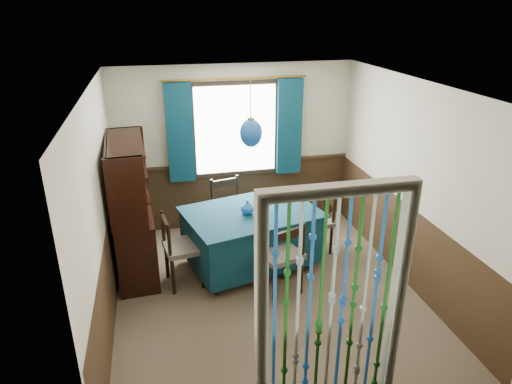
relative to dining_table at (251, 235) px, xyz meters
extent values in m
plane|color=brown|center=(0.04, -0.66, -0.46)|extent=(4.00, 4.00, 0.00)
plane|color=silver|center=(0.04, -0.66, 2.04)|extent=(4.00, 4.00, 0.00)
plane|color=beige|center=(0.04, 1.34, 0.79)|extent=(3.60, 0.00, 3.60)
plane|color=beige|center=(0.04, -2.66, 0.79)|extent=(3.60, 0.00, 3.60)
plane|color=beige|center=(-1.76, -0.66, 0.79)|extent=(0.00, 4.00, 4.00)
plane|color=beige|center=(1.84, -0.66, 0.79)|extent=(0.00, 4.00, 4.00)
plane|color=#342313|center=(0.04, 1.32, 0.04)|extent=(3.60, 0.00, 3.60)
plane|color=#342313|center=(0.04, -2.65, 0.04)|extent=(3.60, 0.00, 3.60)
plane|color=#342313|center=(-1.74, -0.66, 0.04)|extent=(0.00, 4.00, 4.00)
plane|color=#342313|center=(1.83, -0.66, 0.04)|extent=(0.00, 4.00, 4.00)
cube|color=black|center=(0.04, 1.29, 1.09)|extent=(1.32, 0.12, 1.42)
cube|color=#0D3343|center=(0.00, 0.00, -0.02)|extent=(1.82, 1.44, 0.65)
cube|color=#0D3343|center=(0.00, 0.00, 0.32)|extent=(1.89, 1.51, 0.03)
cylinder|color=black|center=(-0.55, -0.56, -0.39)|extent=(0.07, 0.07, 0.14)
cylinder|color=black|center=(0.75, -0.24, -0.39)|extent=(0.07, 0.07, 0.14)
cylinder|color=black|center=(-0.75, 0.24, -0.39)|extent=(0.07, 0.07, 0.14)
cylinder|color=black|center=(0.55, 0.56, -0.39)|extent=(0.07, 0.07, 0.14)
cylinder|color=black|center=(0.08, -0.89, -0.22)|extent=(0.05, 0.05, 0.48)
cylinder|color=black|center=(0.45, -0.77, -0.22)|extent=(0.05, 0.05, 0.48)
cylinder|color=black|center=(-0.04, -0.54, -0.22)|extent=(0.05, 0.05, 0.48)
cylinder|color=black|center=(0.33, -0.42, -0.22)|extent=(0.05, 0.05, 0.48)
cube|color=#5B5549|center=(0.20, -0.65, 0.05)|extent=(0.59, 0.58, 0.06)
cube|color=black|center=(0.27, -0.84, 0.41)|extent=(0.40, 0.17, 0.11)
cylinder|color=black|center=(0.08, -0.90, 0.26)|extent=(0.04, 0.04, 0.47)
cylinder|color=black|center=(0.45, -0.78, 0.26)|extent=(0.04, 0.04, 0.47)
cylinder|color=black|center=(-0.01, 0.91, -0.22)|extent=(0.05, 0.05, 0.49)
cylinder|color=black|center=(-0.39, 0.82, -0.22)|extent=(0.05, 0.05, 0.49)
cylinder|color=black|center=(0.08, 0.55, -0.22)|extent=(0.05, 0.05, 0.49)
cylinder|color=black|center=(-0.31, 0.46, -0.22)|extent=(0.05, 0.05, 0.49)
cube|color=#5B5549|center=(-0.16, 0.68, 0.06)|extent=(0.57, 0.55, 0.06)
cube|color=black|center=(-0.20, 0.88, 0.42)|extent=(0.41, 0.13, 0.11)
cylinder|color=black|center=(-0.01, 0.92, 0.26)|extent=(0.04, 0.04, 0.48)
cylinder|color=black|center=(-0.40, 0.83, 0.26)|extent=(0.04, 0.04, 0.48)
cylinder|color=black|center=(-1.12, -0.05, -0.22)|extent=(0.05, 0.05, 0.48)
cylinder|color=black|center=(-1.06, -0.44, -0.22)|extent=(0.05, 0.05, 0.48)
cylinder|color=black|center=(-0.75, 0.00, -0.22)|extent=(0.05, 0.05, 0.48)
cylinder|color=black|center=(-0.70, -0.39, -0.22)|extent=(0.05, 0.05, 0.48)
cube|color=#5B5549|center=(-0.91, -0.22, 0.05)|extent=(0.51, 0.53, 0.06)
cube|color=black|center=(-1.10, -0.25, 0.40)|extent=(0.10, 0.41, 0.11)
cylinder|color=black|center=(-1.13, -0.05, 0.25)|extent=(0.04, 0.04, 0.47)
cylinder|color=black|center=(-1.07, -0.44, 0.25)|extent=(0.04, 0.04, 0.47)
cylinder|color=black|center=(1.15, 0.04, -0.24)|extent=(0.04, 0.04, 0.43)
cylinder|color=black|center=(1.14, 0.38, -0.24)|extent=(0.04, 0.04, 0.43)
cylinder|color=black|center=(0.83, 0.02, -0.24)|extent=(0.04, 0.04, 0.43)
cylinder|color=black|center=(0.81, 0.37, -0.24)|extent=(0.04, 0.04, 0.43)
cube|color=#5B5549|center=(0.98, 0.20, 0.00)|extent=(0.42, 0.44, 0.06)
cube|color=black|center=(1.15, 0.21, 0.32)|extent=(0.06, 0.36, 0.10)
cylinder|color=black|center=(1.16, 0.04, 0.18)|extent=(0.04, 0.04, 0.42)
cylinder|color=black|center=(1.15, 0.38, 0.18)|extent=(0.04, 0.04, 0.42)
cube|color=black|center=(-1.49, 0.26, -0.02)|extent=(0.55, 1.38, 0.88)
cube|color=black|center=(-1.49, -0.39, 0.87)|extent=(0.42, 0.07, 0.88)
cube|color=black|center=(-1.49, 0.90, 0.87)|extent=(0.42, 0.07, 0.88)
cube|color=black|center=(-1.49, 0.26, 1.29)|extent=(0.50, 1.38, 0.04)
cube|color=black|center=(-1.71, 0.26, 0.87)|extent=(0.11, 1.33, 0.88)
cube|color=black|center=(-1.46, 0.26, 0.74)|extent=(0.44, 1.29, 0.02)
cube|color=black|center=(-1.46, 0.26, 1.03)|extent=(0.44, 1.29, 0.02)
cylinder|color=olive|center=(0.00, 0.00, 1.71)|extent=(0.01, 0.01, 0.66)
ellipsoid|color=#164E98|center=(0.00, 0.00, 1.38)|extent=(0.28, 0.28, 0.34)
cylinder|color=olive|center=(0.00, 0.00, 1.55)|extent=(0.09, 0.09, 0.03)
imported|color=#164E98|center=(-0.06, -0.06, 0.42)|extent=(0.20, 0.20, 0.17)
imported|color=beige|center=(-1.44, -0.08, 0.78)|extent=(0.22, 0.22, 0.05)
imported|color=beige|center=(-1.44, 0.55, 0.51)|extent=(0.18, 0.18, 0.17)
camera|label=1|loc=(-1.13, -5.21, 2.83)|focal=32.00mm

